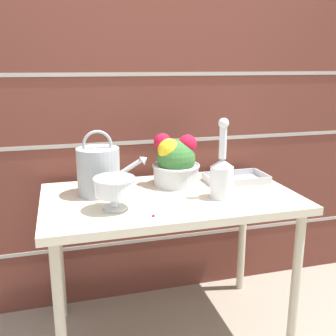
# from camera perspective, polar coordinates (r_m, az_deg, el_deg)

# --- Properties ---
(ground_plane) EXTENTS (12.00, 12.00, 0.00)m
(ground_plane) POSITION_cam_1_polar(r_m,az_deg,el_deg) (2.19, 0.25, -22.54)
(ground_plane) COLOR gray
(brick_wall) EXTENTS (3.60, 0.08, 2.20)m
(brick_wall) POSITION_cam_1_polar(r_m,az_deg,el_deg) (2.17, -2.78, 8.71)
(brick_wall) COLOR brown
(brick_wall) RESTS_ON ground_plane
(patio_table) EXTENTS (1.17, 0.68, 0.74)m
(patio_table) POSITION_cam_1_polar(r_m,az_deg,el_deg) (1.87, 0.28, -6.13)
(patio_table) COLOR beige
(patio_table) RESTS_ON ground_plane
(watering_can) EXTENTS (0.34, 0.20, 0.30)m
(watering_can) POSITION_cam_1_polar(r_m,az_deg,el_deg) (1.85, -9.96, -0.35)
(watering_can) COLOR #9EA3A8
(watering_can) RESTS_ON patio_table
(crystal_pedestal_bowl) EXTENTS (0.18, 0.18, 0.14)m
(crystal_pedestal_bowl) POSITION_cam_1_polar(r_m,az_deg,el_deg) (1.64, -7.79, -2.81)
(crystal_pedestal_bowl) COLOR silver
(crystal_pedestal_bowl) RESTS_ON patio_table
(flower_planter) EXTENTS (0.24, 0.24, 0.26)m
(flower_planter) POSITION_cam_1_polar(r_m,az_deg,el_deg) (1.96, 1.09, 0.85)
(flower_planter) COLOR #BCBCC1
(flower_planter) RESTS_ON patio_table
(glass_decanter) EXTENTS (0.11, 0.11, 0.36)m
(glass_decanter) POSITION_cam_1_polar(r_m,az_deg,el_deg) (1.78, 7.82, -0.77)
(glass_decanter) COLOR silver
(glass_decanter) RESTS_ON patio_table
(wire_tray) EXTENTS (0.31, 0.19, 0.04)m
(wire_tray) POSITION_cam_1_polar(r_m,az_deg,el_deg) (2.06, 9.83, -1.71)
(wire_tray) COLOR #B7B7BC
(wire_tray) RESTS_ON patio_table
(fallen_petal) EXTENTS (0.01, 0.01, 0.01)m
(fallen_petal) POSITION_cam_1_polar(r_m,az_deg,el_deg) (1.58, -2.14, -6.95)
(fallen_petal) COLOR red
(fallen_petal) RESTS_ON patio_table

